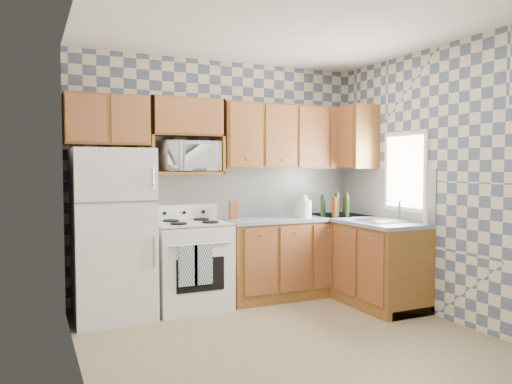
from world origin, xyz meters
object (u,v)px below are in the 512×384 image
(microwave, at_px, (189,156))
(electric_kettle, at_px, (305,209))
(refrigerator, at_px, (113,234))
(stove_body, at_px, (191,266))

(microwave, distance_m, electric_kettle, 1.44)
(refrigerator, bearing_deg, stove_body, 1.78)
(microwave, bearing_deg, refrigerator, -169.35)
(stove_body, distance_m, microwave, 1.18)
(microwave, bearing_deg, electric_kettle, -16.94)
(refrigerator, distance_m, stove_body, 0.89)
(microwave, bearing_deg, stove_body, -106.34)
(microwave, xyz_separation_m, electric_kettle, (1.27, -0.31, -0.59))
(stove_body, height_order, microwave, microwave)
(refrigerator, height_order, microwave, microwave)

